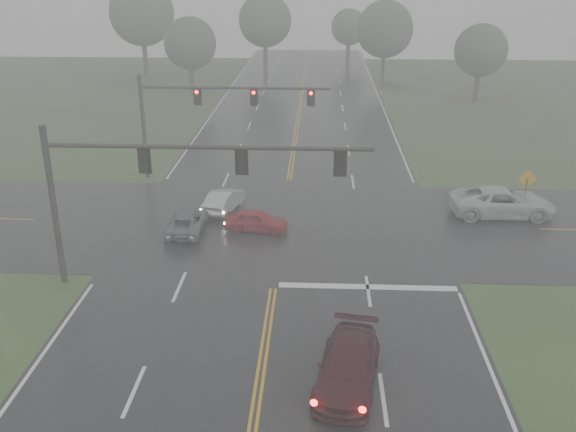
# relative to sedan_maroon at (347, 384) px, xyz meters

# --- Properties ---
(main_road) EXTENTS (18.00, 160.00, 0.02)m
(main_road) POSITION_rel_sedan_maroon_xyz_m (-3.24, 13.16, 0.00)
(main_road) COLOR black
(main_road) RESTS_ON ground
(cross_street) EXTENTS (120.00, 14.00, 0.02)m
(cross_street) POSITION_rel_sedan_maroon_xyz_m (-3.24, 15.16, 0.00)
(cross_street) COLOR black
(cross_street) RESTS_ON ground
(stop_bar) EXTENTS (8.50, 0.50, 0.01)m
(stop_bar) POSITION_rel_sedan_maroon_xyz_m (1.26, 7.56, 0.00)
(stop_bar) COLOR silver
(stop_bar) RESTS_ON ground
(sedan_maroon) EXTENTS (2.94, 5.43, 1.49)m
(sedan_maroon) POSITION_rel_sedan_maroon_xyz_m (0.00, 0.00, 0.00)
(sedan_maroon) COLOR black
(sedan_maroon) RESTS_ON ground
(sedan_red) EXTENTS (3.80, 1.91, 1.24)m
(sedan_red) POSITION_rel_sedan_maroon_xyz_m (-4.69, 14.15, 0.00)
(sedan_red) COLOR #9C0E11
(sedan_red) RESTS_ON ground
(sedan_silver) EXTENTS (2.30, 4.25, 1.33)m
(sedan_silver) POSITION_rel_sedan_maroon_xyz_m (-7.01, 17.26, 0.00)
(sedan_silver) COLOR #ACAEB4
(sedan_silver) RESTS_ON ground
(car_grey) EXTENTS (2.06, 4.34, 1.20)m
(car_grey) POSITION_rel_sedan_maroon_xyz_m (-8.66, 13.80, 0.00)
(car_grey) COLOR #53565A
(car_grey) RESTS_ON ground
(pickup_white) EXTENTS (6.31, 3.04, 1.73)m
(pickup_white) POSITION_rel_sedan_maroon_xyz_m (10.01, 17.23, 0.00)
(pickup_white) COLOR silver
(pickup_white) RESTS_ON ground
(signal_gantry_near) EXTENTS (14.83, 0.34, 7.78)m
(signal_gantry_near) POSITION_rel_sedan_maroon_xyz_m (-8.83, 7.45, 5.49)
(signal_gantry_near) COLOR black
(signal_gantry_near) RESTS_ON ground
(signal_gantry_far) EXTENTS (13.11, 0.37, 7.33)m
(signal_gantry_far) POSITION_rel_sedan_maroon_xyz_m (-9.40, 23.56, 5.15)
(signal_gantry_far) COLOR black
(signal_gantry_far) RESTS_ON ground
(sign_diamond_east) EXTENTS (1.14, 0.12, 2.73)m
(sign_diamond_east) POSITION_rel_sedan_maroon_xyz_m (11.53, 17.92, 1.84)
(sign_diamond_east) COLOR black
(sign_diamond_east) RESTS_ON ground
(tree_nw_a) EXTENTS (5.91, 5.91, 8.68)m
(tree_nw_a) POSITION_rel_sedan_maroon_xyz_m (-15.91, 54.02, 5.71)
(tree_nw_a) COLOR #312820
(tree_nw_a) RESTS_ON ground
(tree_ne_a) EXTENTS (6.88, 6.88, 10.10)m
(tree_ne_a) POSITION_rel_sedan_maroon_xyz_m (6.58, 61.25, 6.65)
(tree_ne_a) COLOR #312820
(tree_ne_a) RESTS_ON ground
(tree_n_mid) EXTENTS (7.14, 7.14, 10.48)m
(tree_n_mid) POSITION_rel_sedan_maroon_xyz_m (-8.70, 69.86, 6.89)
(tree_n_mid) COLOR #312820
(tree_n_mid) RESTS_ON ground
(tree_e_near) EXTENTS (5.65, 5.65, 8.30)m
(tree_e_near) POSITION_rel_sedan_maroon_xyz_m (16.02, 51.57, 5.45)
(tree_e_near) COLOR #312820
(tree_e_near) RESTS_ON ground
(tree_nw_b) EXTENTS (8.30, 8.30, 12.19)m
(tree_nw_b) POSITION_rel_sedan_maroon_xyz_m (-24.36, 65.86, 8.02)
(tree_nw_b) COLOR #312820
(tree_nw_b) RESTS_ON ground
(tree_n_far) EXTENTS (5.34, 5.34, 7.84)m
(tree_n_far) POSITION_rel_sedan_maroon_xyz_m (3.03, 79.58, 5.14)
(tree_n_far) COLOR #312820
(tree_n_far) RESTS_ON ground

